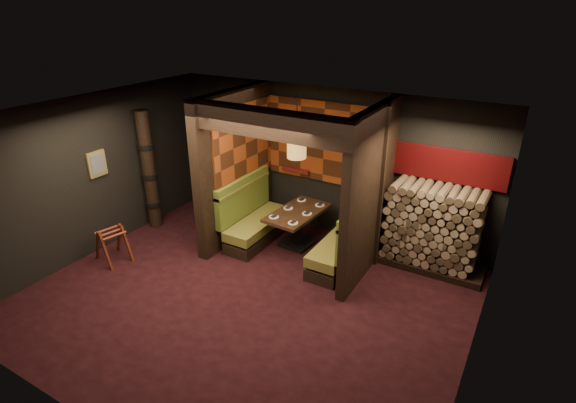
# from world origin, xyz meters

# --- Properties ---
(floor) EXTENTS (6.50, 5.50, 0.02)m
(floor) POSITION_xyz_m (0.00, 0.00, -0.01)
(floor) COLOR black
(floor) RESTS_ON ground
(ceiling) EXTENTS (6.50, 5.50, 0.02)m
(ceiling) POSITION_xyz_m (0.00, 0.00, 2.86)
(ceiling) COLOR black
(ceiling) RESTS_ON ground
(wall_back) EXTENTS (6.50, 0.02, 2.85)m
(wall_back) POSITION_xyz_m (0.00, 2.76, 1.43)
(wall_back) COLOR black
(wall_back) RESTS_ON ground
(wall_front) EXTENTS (6.50, 0.02, 2.85)m
(wall_front) POSITION_xyz_m (0.00, -2.76, 1.43)
(wall_front) COLOR black
(wall_front) RESTS_ON ground
(wall_left) EXTENTS (0.02, 5.50, 2.85)m
(wall_left) POSITION_xyz_m (-3.26, 0.00, 1.43)
(wall_left) COLOR black
(wall_left) RESTS_ON ground
(wall_right) EXTENTS (0.02, 5.50, 2.85)m
(wall_right) POSITION_xyz_m (3.26, 0.00, 1.43)
(wall_right) COLOR black
(wall_right) RESTS_ON ground
(partition_left) EXTENTS (0.20, 2.20, 2.85)m
(partition_left) POSITION_xyz_m (-1.35, 1.65, 1.43)
(partition_left) COLOR black
(partition_left) RESTS_ON floor
(partition_right) EXTENTS (0.15, 2.10, 2.85)m
(partition_right) POSITION_xyz_m (1.30, 1.70, 1.43)
(partition_right) COLOR black
(partition_right) RESTS_ON floor
(header_beam) EXTENTS (2.85, 0.18, 0.44)m
(header_beam) POSITION_xyz_m (-0.02, 0.70, 2.63)
(header_beam) COLOR black
(header_beam) RESTS_ON partition_left
(tapa_back_panel) EXTENTS (2.40, 0.06, 1.55)m
(tapa_back_panel) POSITION_xyz_m (-0.02, 2.71, 1.82)
(tapa_back_panel) COLOR #8E3813
(tapa_back_panel) RESTS_ON wall_back
(tapa_side_panel) EXTENTS (0.04, 1.85, 1.45)m
(tapa_side_panel) POSITION_xyz_m (-1.23, 1.82, 1.85)
(tapa_side_panel) COLOR #8E3813
(tapa_side_panel) RESTS_ON partition_left
(lacquer_shelf) EXTENTS (0.60, 0.12, 0.07)m
(lacquer_shelf) POSITION_xyz_m (-0.60, 2.65, 1.18)
(lacquer_shelf) COLOR #5D1613
(lacquer_shelf) RESTS_ON wall_back
(booth_bench_left) EXTENTS (0.68, 1.60, 1.14)m
(booth_bench_left) POSITION_xyz_m (-0.96, 1.65, 0.40)
(booth_bench_left) COLOR black
(booth_bench_left) RESTS_ON floor
(booth_bench_right) EXTENTS (0.68, 1.60, 1.14)m
(booth_bench_right) POSITION_xyz_m (0.93, 1.65, 0.40)
(booth_bench_right) COLOR black
(booth_bench_right) RESTS_ON floor
(dining_table) EXTENTS (0.82, 1.38, 0.70)m
(dining_table) POSITION_xyz_m (-0.13, 1.87, 0.47)
(dining_table) COLOR black
(dining_table) RESTS_ON floor
(place_settings) EXTENTS (0.67, 1.12, 0.03)m
(place_settings) POSITION_xyz_m (-0.13, 1.87, 0.71)
(place_settings) COLOR white
(place_settings) RESTS_ON dining_table
(pendant_lamp) EXTENTS (0.34, 0.34, 1.09)m
(pendant_lamp) POSITION_xyz_m (-0.13, 1.82, 1.98)
(pendant_lamp) COLOR olive
(pendant_lamp) RESTS_ON ceiling
(framed_picture) EXTENTS (0.05, 0.36, 0.46)m
(framed_picture) POSITION_xyz_m (-3.22, 0.10, 1.62)
(framed_picture) COLOR olive
(framed_picture) RESTS_ON wall_left
(luggage_rack) EXTENTS (0.71, 0.57, 0.68)m
(luggage_rack) POSITION_xyz_m (-2.70, -0.26, 0.34)
(luggage_rack) COLOR #48190A
(luggage_rack) RESTS_ON floor
(totem_column) EXTENTS (0.31, 0.31, 2.40)m
(totem_column) POSITION_xyz_m (-3.05, 1.10, 1.19)
(totem_column) COLOR black
(totem_column) RESTS_ON floor
(firewood_stack) EXTENTS (1.73, 0.70, 1.50)m
(firewood_stack) POSITION_xyz_m (2.29, 2.35, 0.75)
(firewood_stack) COLOR black
(firewood_stack) RESTS_ON floor
(mosaic_header) EXTENTS (1.83, 0.10, 0.56)m
(mosaic_header) POSITION_xyz_m (2.29, 2.68, 1.78)
(mosaic_header) COLOR maroon
(mosaic_header) RESTS_ON wall_back
(bay_front_post) EXTENTS (0.08, 0.08, 2.85)m
(bay_front_post) POSITION_xyz_m (1.39, 1.96, 1.43)
(bay_front_post) COLOR black
(bay_front_post) RESTS_ON floor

